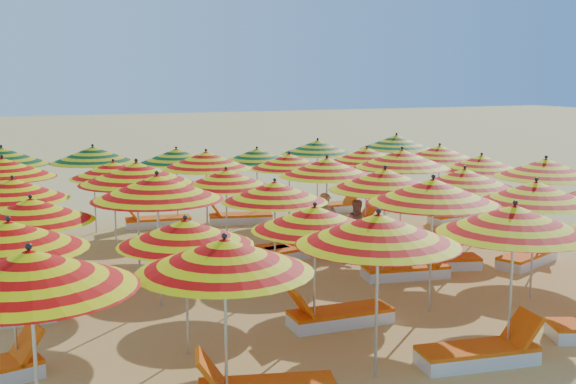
{
  "coord_description": "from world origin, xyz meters",
  "views": [
    {
      "loc": [
        -5.83,
        -13.16,
        4.05
      ],
      "look_at": [
        0.0,
        0.5,
        1.6
      ],
      "focal_mm": 45.0,
      "sensor_mm": 36.0,
      "label": 1
    }
  ],
  "objects_px": {
    "umbrella_13": "(157,187)",
    "umbrella_29": "(440,153)",
    "umbrella_0": "(30,270)",
    "umbrella_28": "(367,155)",
    "umbrella_33": "(257,155)",
    "beachgoer_a": "(326,226)",
    "umbrella_23": "(481,163)",
    "lounger_12": "(303,249)",
    "umbrella_6": "(9,236)",
    "umbrella_7": "(185,232)",
    "umbrella_19": "(137,173)",
    "umbrella_25": "(113,170)",
    "umbrella_27": "(289,161)",
    "lounger_7": "(408,270)",
    "umbrella_3": "(514,220)",
    "umbrella_9": "(433,191)",
    "lounger_20": "(333,207)",
    "umbrella_18": "(13,189)",
    "lounger_9": "(528,257)",
    "umbrella_32": "(176,156)",
    "umbrella_26": "(206,160)",
    "lounger_13": "(421,240)",
    "umbrella_35": "(396,142)",
    "lounger_16": "(346,223)",
    "umbrella_12": "(31,210)",
    "umbrella_2": "(378,229)",
    "umbrella_14": "(275,192)",
    "lounger_4": "(338,316)",
    "lounger_19": "(239,218)",
    "lounger_18": "(156,221)",
    "lounger_1": "(480,353)",
    "lounger_8": "(436,261)",
    "lounger_14": "(500,232)",
    "umbrella_20": "(226,178)",
    "umbrella_30": "(2,156)",
    "umbrella_17": "(545,168)",
    "umbrella_15": "(385,179)",
    "umbrella_21": "(327,167)",
    "lounger_10": "(46,275)",
    "umbrella_16": "(465,178)",
    "umbrella_8": "(315,218)",
    "umbrella_10": "(536,192)",
    "lounger_11": "(248,254)",
    "umbrella_31": "(93,155)",
    "umbrella_1": "(225,255)"
  },
  "relations": [
    {
      "from": "umbrella_13",
      "to": "umbrella_29",
      "type": "relative_size",
      "value": 1.02
    },
    {
      "from": "umbrella_0",
      "to": "umbrella_28",
      "type": "height_order",
      "value": "umbrella_0"
    },
    {
      "from": "umbrella_33",
      "to": "beachgoer_a",
      "type": "distance_m",
      "value": 4.61
    },
    {
      "from": "umbrella_23",
      "to": "lounger_12",
      "type": "relative_size",
      "value": 1.34
    },
    {
      "from": "umbrella_6",
      "to": "umbrella_7",
      "type": "height_order",
      "value": "umbrella_6"
    },
    {
      "from": "umbrella_19",
      "to": "umbrella_25",
      "type": "xyz_separation_m",
      "value": [
        -0.02,
        2.56,
        -0.25
      ]
    },
    {
      "from": "umbrella_27",
      "to": "lounger_7",
      "type": "bearing_deg",
      "value": -81.89
    },
    {
      "from": "umbrella_3",
      "to": "umbrella_9",
      "type": "relative_size",
      "value": 1.11
    },
    {
      "from": "lounger_20",
      "to": "umbrella_18",
      "type": "bearing_deg",
      "value": -151.63
    },
    {
      "from": "lounger_9",
      "to": "umbrella_0",
      "type": "bearing_deg",
      "value": 179.99
    },
    {
      "from": "umbrella_28",
      "to": "umbrella_32",
      "type": "bearing_deg",
      "value": 152.31
    },
    {
      "from": "umbrella_3",
      "to": "umbrella_28",
      "type": "distance_m",
      "value": 8.91
    },
    {
      "from": "umbrella_26",
      "to": "lounger_13",
      "type": "relative_size",
      "value": 1.52
    },
    {
      "from": "umbrella_35",
      "to": "lounger_16",
      "type": "xyz_separation_m",
      "value": [
        -2.61,
        -1.82,
        -1.88
      ]
    },
    {
      "from": "umbrella_12",
      "to": "umbrella_2",
      "type": "bearing_deg",
      "value": -45.66
    },
    {
      "from": "umbrella_32",
      "to": "umbrella_14",
      "type": "bearing_deg",
      "value": -88.24
    },
    {
      "from": "lounger_4",
      "to": "umbrella_18",
      "type": "bearing_deg",
      "value": -40.38
    },
    {
      "from": "lounger_19",
      "to": "lounger_18",
      "type": "bearing_deg",
      "value": 3.36
    },
    {
      "from": "umbrella_7",
      "to": "lounger_7",
      "type": "relative_size",
      "value": 1.19
    },
    {
      "from": "lounger_1",
      "to": "lounger_16",
      "type": "relative_size",
      "value": 1.0
    },
    {
      "from": "umbrella_9",
      "to": "lounger_19",
      "type": "height_order",
      "value": "umbrella_9"
    },
    {
      "from": "lounger_8",
      "to": "umbrella_18",
      "type": "bearing_deg",
      "value": 3.93
    },
    {
      "from": "umbrella_29",
      "to": "lounger_14",
      "type": "xyz_separation_m",
      "value": [
        0.37,
        -2.15,
        -1.78
      ]
    },
    {
      "from": "umbrella_7",
      "to": "umbrella_20",
      "type": "xyz_separation_m",
      "value": [
        2.13,
        4.61,
        0.03
      ]
    },
    {
      "from": "umbrella_30",
      "to": "lounger_4",
      "type": "distance_m",
      "value": 10.02
    },
    {
      "from": "umbrella_17",
      "to": "umbrella_9",
      "type": "bearing_deg",
      "value": -155.05
    },
    {
      "from": "umbrella_15",
      "to": "umbrella_21",
      "type": "height_order",
      "value": "umbrella_15"
    },
    {
      "from": "umbrella_9",
      "to": "lounger_16",
      "type": "relative_size",
      "value": 1.33
    },
    {
      "from": "lounger_10",
      "to": "lounger_20",
      "type": "height_order",
      "value": "same"
    },
    {
      "from": "umbrella_16",
      "to": "umbrella_20",
      "type": "distance_m",
      "value": 5.0
    },
    {
      "from": "umbrella_27",
      "to": "umbrella_23",
      "type": "bearing_deg",
      "value": -29.32
    },
    {
      "from": "umbrella_15",
      "to": "lounger_1",
      "type": "relative_size",
      "value": 1.6
    },
    {
      "from": "umbrella_27",
      "to": "umbrella_29",
      "type": "height_order",
      "value": "umbrella_29"
    },
    {
      "from": "umbrella_8",
      "to": "lounger_20",
      "type": "xyz_separation_m",
      "value": [
        4.79,
        8.9,
        -1.69
      ]
    },
    {
      "from": "umbrella_20",
      "to": "umbrella_6",
      "type": "bearing_deg",
      "value": -135.61
    },
    {
      "from": "beachgoer_a",
      "to": "umbrella_17",
      "type": "bearing_deg",
      "value": -9.49
    },
    {
      "from": "umbrella_6",
      "to": "lounger_1",
      "type": "relative_size",
      "value": 1.52
    },
    {
      "from": "umbrella_15",
      "to": "lounger_10",
      "type": "height_order",
      "value": "umbrella_15"
    },
    {
      "from": "umbrella_10",
      "to": "lounger_1",
      "type": "relative_size",
      "value": 1.3
    },
    {
      "from": "umbrella_25",
      "to": "lounger_11",
      "type": "relative_size",
      "value": 1.39
    },
    {
      "from": "umbrella_9",
      "to": "umbrella_28",
      "type": "xyz_separation_m",
      "value": [
        2.32,
        6.38,
        -0.16
      ]
    },
    {
      "from": "lounger_1",
      "to": "lounger_10",
      "type": "relative_size",
      "value": 0.98
    },
    {
      "from": "umbrella_9",
      "to": "umbrella_31",
      "type": "bearing_deg",
      "value": 116.78
    },
    {
      "from": "umbrella_27",
      "to": "lounger_14",
      "type": "relative_size",
      "value": 1.46
    },
    {
      "from": "umbrella_1",
      "to": "umbrella_3",
      "type": "bearing_deg",
      "value": 0.59
    },
    {
      "from": "umbrella_3",
      "to": "umbrella_12",
      "type": "relative_size",
      "value": 1.07
    },
    {
      "from": "umbrella_33",
      "to": "lounger_1",
      "type": "distance_m",
      "value": 10.79
    },
    {
      "from": "umbrella_0",
      "to": "umbrella_26",
      "type": "distance_m",
      "value": 9.85
    },
    {
      "from": "umbrella_35",
      "to": "lounger_9",
      "type": "height_order",
      "value": "umbrella_35"
    },
    {
      "from": "umbrella_13",
      "to": "lounger_7",
      "type": "relative_size",
      "value": 1.33
    }
  ]
}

